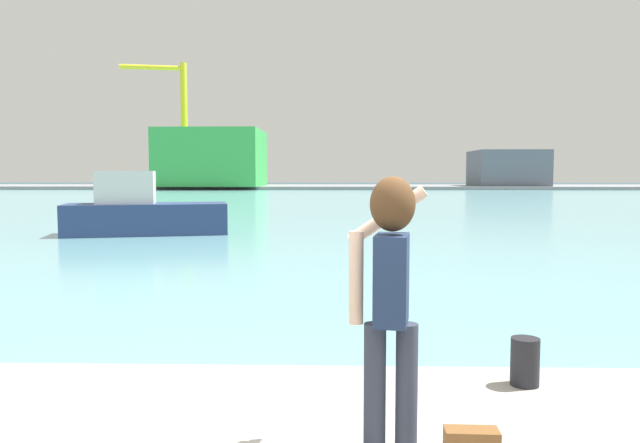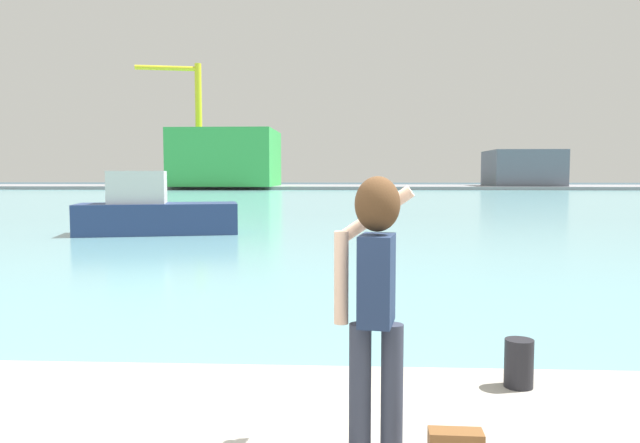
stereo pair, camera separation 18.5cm
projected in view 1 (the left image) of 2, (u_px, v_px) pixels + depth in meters
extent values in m
plane|color=#334751|center=(336.00, 200.00, 53.44)|extent=(220.00, 220.00, 0.00)
cube|color=#6BA8B2|center=(336.00, 199.00, 55.43)|extent=(140.00, 100.00, 0.02)
cube|color=gray|center=(337.00, 187.00, 95.28)|extent=(140.00, 20.00, 0.48)
cylinder|color=#2D3342|center=(375.00, 388.00, 3.83)|extent=(0.14, 0.14, 0.82)
cylinder|color=#2D3342|center=(407.00, 388.00, 3.82)|extent=(0.14, 0.14, 0.82)
cube|color=#1E2D4C|center=(392.00, 279.00, 3.77)|extent=(0.25, 0.37, 0.56)
sphere|color=#E0B293|center=(392.00, 205.00, 3.73)|extent=(0.22, 0.22, 0.22)
ellipsoid|color=#472D19|center=(393.00, 204.00, 3.71)|extent=(0.28, 0.26, 0.34)
cylinder|color=#E0B293|center=(356.00, 278.00, 3.77)|extent=(0.09, 0.09, 0.58)
cylinder|color=#E0B293|center=(387.00, 216.00, 3.96)|extent=(0.53, 0.17, 0.40)
cube|color=black|center=(389.00, 189.00, 4.07)|extent=(0.02, 0.07, 0.14)
cylinder|color=black|center=(525.00, 362.00, 5.04)|extent=(0.24, 0.24, 0.40)
cube|color=navy|center=(147.00, 219.00, 22.32)|extent=(6.08, 3.36, 1.13)
cube|color=silver|center=(126.00, 187.00, 22.09)|extent=(2.32, 1.99, 1.19)
cube|color=green|center=(212.00, 158.00, 89.93)|extent=(14.69, 13.93, 8.24)
cube|color=slate|center=(507.00, 168.00, 91.70)|extent=(10.16, 10.57, 5.29)
cylinder|color=yellow|center=(184.00, 125.00, 91.17)|extent=(1.00, 1.00, 18.30)
cylinder|color=yellow|center=(152.00, 67.00, 89.67)|extent=(9.09, 2.65, 0.70)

